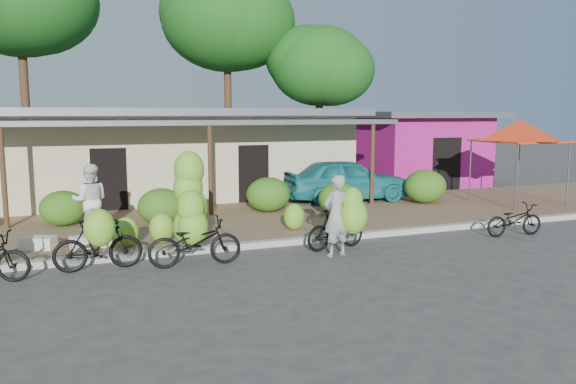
# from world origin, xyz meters

# --- Properties ---
(ground) EXTENTS (100.00, 100.00, 0.00)m
(ground) POSITION_xyz_m (0.00, 0.00, 0.00)
(ground) COLOR #3F3D3A
(ground) RESTS_ON ground
(sidewalk) EXTENTS (60.00, 6.00, 0.12)m
(sidewalk) POSITION_xyz_m (0.00, 5.00, 0.06)
(sidewalk) COLOR olive
(sidewalk) RESTS_ON ground
(curb) EXTENTS (60.00, 0.25, 0.15)m
(curb) POSITION_xyz_m (0.00, 2.00, 0.07)
(curb) COLOR #A8A399
(curb) RESTS_ON ground
(shop_main) EXTENTS (13.00, 8.50, 3.35)m
(shop_main) POSITION_xyz_m (0.00, 10.93, 1.72)
(shop_main) COLOR #BDAF8F
(shop_main) RESTS_ON ground
(shop_pink) EXTENTS (6.00, 6.00, 3.25)m
(shop_pink) POSITION_xyz_m (10.50, 10.99, 1.67)
(shop_pink) COLOR #B01B7F
(shop_pink) RESTS_ON ground
(tree_center_right) EXTENTS (6.30, 6.27, 10.19)m
(tree_center_right) POSITION_xyz_m (3.31, 16.61, 7.78)
(tree_center_right) COLOR #523A21
(tree_center_right) RESTS_ON ground
(tree_near_right) EXTENTS (4.90, 4.76, 7.35)m
(tree_near_right) POSITION_xyz_m (7.31, 14.61, 5.53)
(tree_near_right) COLOR #523A21
(tree_near_right) RESTS_ON ground
(hedge_1) EXTENTS (1.24, 1.12, 0.97)m
(hedge_1) POSITION_xyz_m (-4.18, 5.94, 0.60)
(hedge_1) COLOR #2C5E15
(hedge_1) RESTS_ON sidewalk
(hedge_2) EXTENTS (1.30, 1.17, 1.01)m
(hedge_2) POSITION_xyz_m (-1.65, 5.06, 0.63)
(hedge_2) COLOR #2C5E15
(hedge_2) RESTS_ON sidewalk
(hedge_3) EXTENTS (1.39, 1.25, 1.08)m
(hedge_3) POSITION_xyz_m (1.80, 5.95, 0.66)
(hedge_3) COLOR #2C5E15
(hedge_3) RESTS_ON sidewalk
(hedge_4) EXTENTS (1.26, 1.14, 0.99)m
(hedge_4) POSITION_xyz_m (3.59, 4.62, 0.61)
(hedge_4) COLOR #2C5E15
(hedge_4) RESTS_ON sidewalk
(hedge_5) EXTENTS (1.48, 1.33, 1.15)m
(hedge_5) POSITION_xyz_m (7.38, 5.56, 0.70)
(hedge_5) COLOR #2C5E15
(hedge_5) RESTS_ON sidewalk
(red_canopy) EXTENTS (3.50, 3.50, 2.86)m
(red_canopy) POSITION_xyz_m (10.31, 4.41, 2.61)
(red_canopy) COLOR #59595E
(red_canopy) RESTS_ON sidewalk
(bike_left) EXTENTS (1.77, 1.17, 1.37)m
(bike_left) POSITION_xyz_m (-3.52, 1.23, 0.62)
(bike_left) COLOR black
(bike_left) RESTS_ON ground
(bike_center) EXTENTS (1.97, 1.22, 2.38)m
(bike_center) POSITION_xyz_m (-1.62, 1.19, 0.92)
(bike_center) COLOR black
(bike_center) RESTS_ON ground
(bike_right) EXTENTS (1.67, 1.29, 1.54)m
(bike_right) POSITION_xyz_m (1.82, 0.94, 0.68)
(bike_right) COLOR black
(bike_right) RESTS_ON ground
(bike_far_right) EXTENTS (1.67, 0.72, 0.85)m
(bike_far_right) POSITION_xyz_m (6.74, 0.74, 0.43)
(bike_far_right) COLOR black
(bike_far_right) RESTS_ON ground
(loose_banana_a) EXTENTS (0.56, 0.48, 0.70)m
(loose_banana_a) POSITION_xyz_m (-2.83, 2.74, 0.47)
(loose_banana_a) COLOR #7FC030
(loose_banana_a) RESTS_ON sidewalk
(loose_banana_b) EXTENTS (0.58, 0.49, 0.73)m
(loose_banana_b) POSITION_xyz_m (-2.01, 2.83, 0.48)
(loose_banana_b) COLOR #7FC030
(loose_banana_b) RESTS_ON sidewalk
(loose_banana_c) EXTENTS (0.56, 0.48, 0.70)m
(loose_banana_c) POSITION_xyz_m (1.49, 3.07, 0.47)
(loose_banana_c) COLOR #7FC030
(loose_banana_c) RESTS_ON sidewalk
(sack_near) EXTENTS (0.94, 0.67, 0.30)m
(sack_near) POSITION_xyz_m (-3.61, 2.90, 0.27)
(sack_near) COLOR beige
(sack_near) RESTS_ON sidewalk
(sack_far) EXTENTS (0.84, 0.67, 0.28)m
(sack_far) POSITION_xyz_m (-4.72, 3.27, 0.26)
(sack_far) COLOR beige
(sack_far) RESTS_ON sidewalk
(vendor) EXTENTS (0.75, 0.59, 1.83)m
(vendor) POSITION_xyz_m (1.50, 0.63, 0.91)
(vendor) COLOR gray
(vendor) RESTS_ON ground
(bystander) EXTENTS (0.96, 0.79, 1.82)m
(bystander) POSITION_xyz_m (-3.53, 4.20, 1.03)
(bystander) COLOR white
(bystander) RESTS_ON sidewalk
(teal_van) EXTENTS (4.54, 2.14, 1.50)m
(teal_van) POSITION_xyz_m (5.10, 7.00, 0.87)
(teal_van) COLOR #1C7A80
(teal_van) RESTS_ON sidewalk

